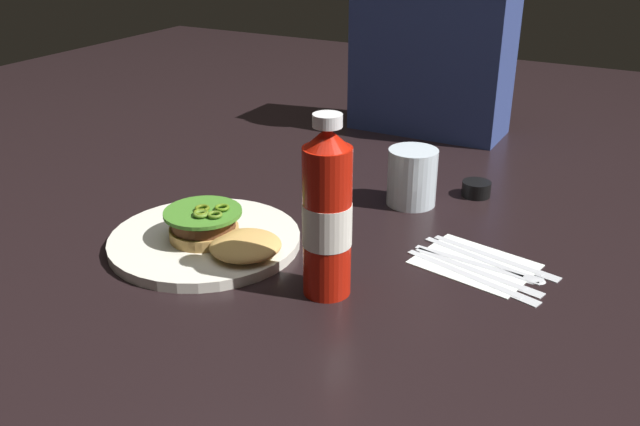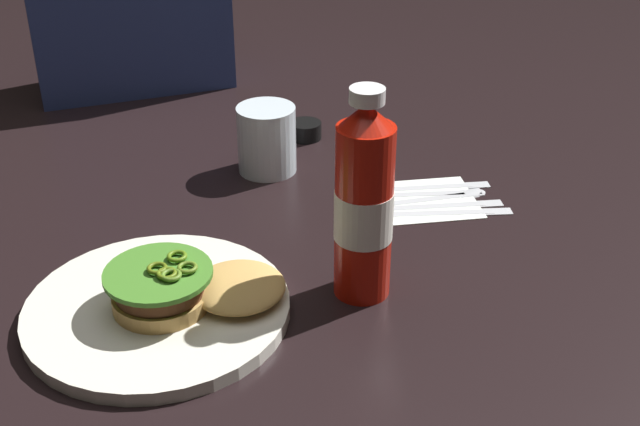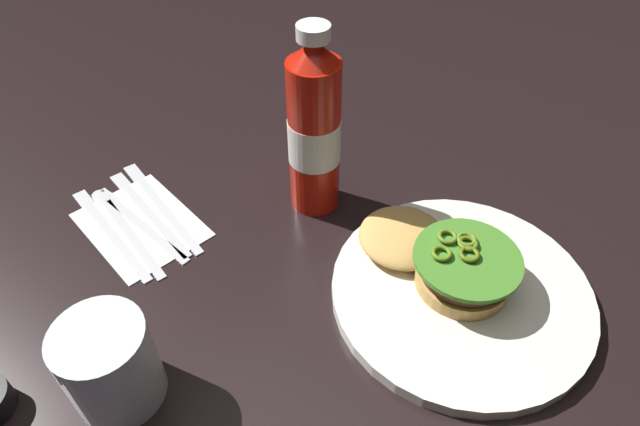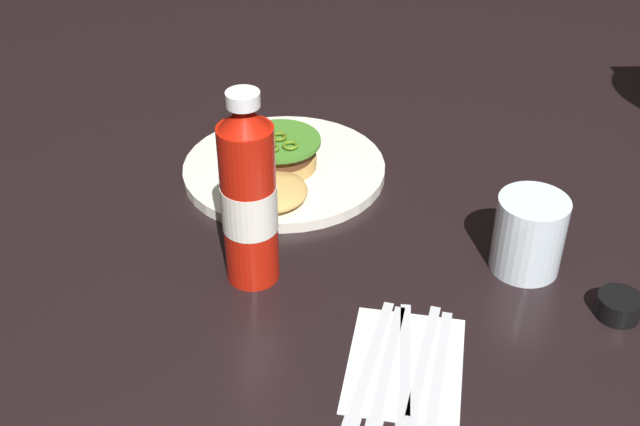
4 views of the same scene
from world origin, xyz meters
name	(u,v)px [view 2 (image 2 of 4)]	position (x,y,z in m)	size (l,w,h in m)	color
ground_plane	(228,238)	(0.00, 0.00, 0.00)	(3.00, 3.00, 0.00)	black
dinner_plate	(158,309)	(-0.12, -0.14, 0.01)	(0.30, 0.30, 0.02)	silver
burger_sandwich	(189,288)	(-0.08, -0.15, 0.04)	(0.20, 0.13, 0.05)	tan
ketchup_bottle	(364,205)	(0.12, -0.17, 0.12)	(0.07, 0.07, 0.25)	#BA170A
water_glass	(267,139)	(0.11, 0.17, 0.05)	(0.09, 0.09, 0.10)	silver
condiment_cup	(305,130)	(0.20, 0.26, 0.01)	(0.05, 0.05, 0.03)	black
napkin	(417,200)	(0.28, 0.01, 0.00)	(0.17, 0.12, 0.00)	white
table_knife	(444,211)	(0.30, -0.04, 0.00)	(0.21, 0.08, 0.00)	silver
steak_knife	(439,204)	(0.30, -0.02, 0.00)	(0.21, 0.06, 0.00)	silver
fork_utensil	(430,197)	(0.30, 0.00, 0.00)	(0.20, 0.04, 0.00)	silver
spoon_utensil	(435,191)	(0.31, 0.02, 0.00)	(0.20, 0.07, 0.00)	silver
butter_knife	(429,185)	(0.31, 0.04, 0.00)	(0.21, 0.06, 0.00)	silver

